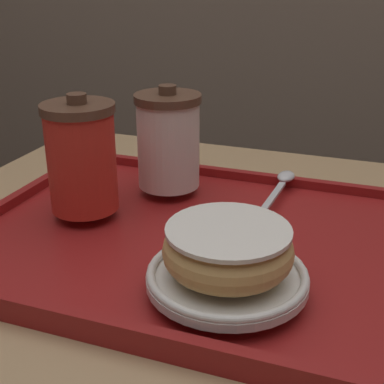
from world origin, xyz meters
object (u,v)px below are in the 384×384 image
object	(u,v)px
coffee_cup_rear	(168,140)
donut_chocolate_glazed	(228,249)
coffee_cup_front	(82,157)
spoon	(282,183)

from	to	relation	value
coffee_cup_rear	donut_chocolate_glazed	xyz separation A→B (m)	(0.14, -0.20, -0.03)
coffee_cup_front	coffee_cup_rear	bearing A→B (deg)	56.90
coffee_cup_rear	donut_chocolate_glazed	bearing A→B (deg)	-55.36
donut_chocolate_glazed	spoon	size ratio (longest dim) A/B	0.76
coffee_cup_rear	donut_chocolate_glazed	distance (m)	0.24
coffee_cup_rear	spoon	world-z (taller)	coffee_cup_rear
coffee_cup_front	spoon	size ratio (longest dim) A/B	0.89
coffee_cup_rear	spoon	distance (m)	0.16
coffee_cup_front	coffee_cup_rear	world-z (taller)	coffee_cup_front
coffee_cup_front	spoon	xyz separation A→B (m)	(0.20, 0.14, -0.06)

